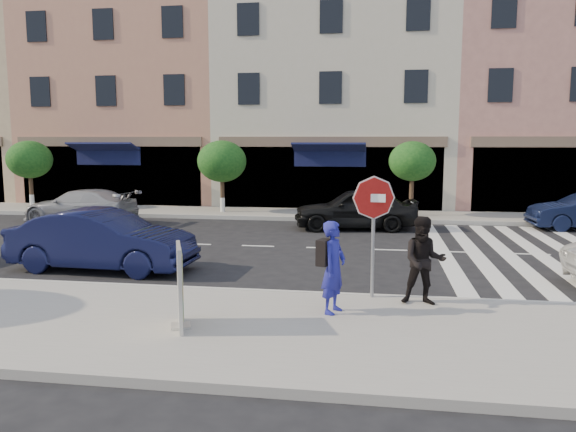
{
  "coord_description": "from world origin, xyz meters",
  "views": [
    {
      "loc": [
        1.53,
        -12.61,
        3.26
      ],
      "look_at": [
        -0.56,
        0.8,
        1.4
      ],
      "focal_mm": 35.0,
      "sensor_mm": 36.0,
      "label": 1
    }
  ],
  "objects_px": {
    "walker": "(424,261)",
    "car_far_mid": "(356,209)",
    "poster_board": "(180,288)",
    "stop_sign": "(374,209)",
    "car_near_mid": "(103,240)",
    "photographer": "(334,267)",
    "car_far_left": "(81,206)"
  },
  "relations": [
    {
      "from": "car_near_mid",
      "to": "poster_board",
      "type": "bearing_deg",
      "value": -137.22
    },
    {
      "from": "poster_board",
      "to": "car_far_mid",
      "type": "relative_size",
      "value": 0.31
    },
    {
      "from": "car_near_mid",
      "to": "car_far_left",
      "type": "bearing_deg",
      "value": 35.47
    },
    {
      "from": "poster_board",
      "to": "car_far_mid",
      "type": "height_order",
      "value": "poster_board"
    },
    {
      "from": "car_far_left",
      "to": "walker",
      "type": "bearing_deg",
      "value": 58.72
    },
    {
      "from": "photographer",
      "to": "car_near_mid",
      "type": "bearing_deg",
      "value": 82.91
    },
    {
      "from": "stop_sign",
      "to": "car_near_mid",
      "type": "distance_m",
      "value": 7.07
    },
    {
      "from": "stop_sign",
      "to": "photographer",
      "type": "xyz_separation_m",
      "value": [
        -0.69,
        -1.1,
        -0.92
      ]
    },
    {
      "from": "walker",
      "to": "car_far_mid",
      "type": "bearing_deg",
      "value": 98.89
    },
    {
      "from": "walker",
      "to": "car_near_mid",
      "type": "xyz_separation_m",
      "value": [
        -7.64,
        2.3,
        -0.23
      ]
    },
    {
      "from": "walker",
      "to": "car_near_mid",
      "type": "relative_size",
      "value": 0.37
    },
    {
      "from": "stop_sign",
      "to": "poster_board",
      "type": "relative_size",
      "value": 1.73
    },
    {
      "from": "stop_sign",
      "to": "car_far_mid",
      "type": "bearing_deg",
      "value": 98.07
    },
    {
      "from": "poster_board",
      "to": "car_far_left",
      "type": "height_order",
      "value": "poster_board"
    },
    {
      "from": "photographer",
      "to": "walker",
      "type": "height_order",
      "value": "walker"
    },
    {
      "from": "walker",
      "to": "car_far_left",
      "type": "xyz_separation_m",
      "value": [
        -12.36,
        9.71,
        -0.33
      ]
    },
    {
      "from": "photographer",
      "to": "car_far_mid",
      "type": "height_order",
      "value": "photographer"
    },
    {
      "from": "photographer",
      "to": "poster_board",
      "type": "bearing_deg",
      "value": 136.26
    },
    {
      "from": "car_near_mid",
      "to": "car_far_left",
      "type": "distance_m",
      "value": 8.78
    },
    {
      "from": "stop_sign",
      "to": "photographer",
      "type": "relative_size",
      "value": 1.44
    },
    {
      "from": "walker",
      "to": "poster_board",
      "type": "height_order",
      "value": "walker"
    },
    {
      "from": "stop_sign",
      "to": "photographer",
      "type": "height_order",
      "value": "stop_sign"
    },
    {
      "from": "walker",
      "to": "poster_board",
      "type": "xyz_separation_m",
      "value": [
        -4.09,
        -1.98,
        -0.17
      ]
    },
    {
      "from": "walker",
      "to": "car_far_mid",
      "type": "distance_m",
      "value": 9.91
    },
    {
      "from": "car_far_mid",
      "to": "car_far_left",
      "type": "bearing_deg",
      "value": -96.66
    },
    {
      "from": "photographer",
      "to": "car_far_left",
      "type": "relative_size",
      "value": 0.37
    },
    {
      "from": "poster_board",
      "to": "car_far_mid",
      "type": "distance_m",
      "value": 12.01
    },
    {
      "from": "car_near_mid",
      "to": "car_far_mid",
      "type": "relative_size",
      "value": 1.03
    },
    {
      "from": "photographer",
      "to": "car_near_mid",
      "type": "relative_size",
      "value": 0.36
    },
    {
      "from": "walker",
      "to": "car_far_left",
      "type": "relative_size",
      "value": 0.37
    },
    {
      "from": "stop_sign",
      "to": "poster_board",
      "type": "bearing_deg",
      "value": -139.56
    },
    {
      "from": "stop_sign",
      "to": "car_far_mid",
      "type": "distance_m",
      "value": 9.54
    }
  ]
}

